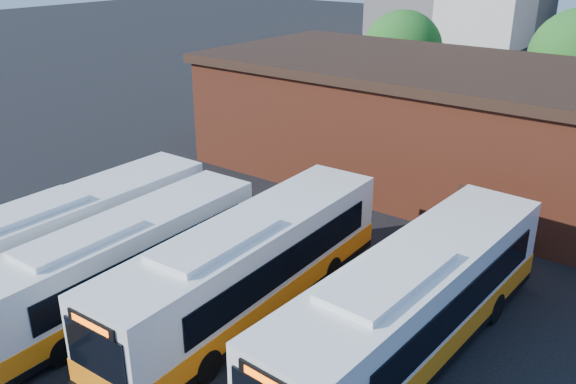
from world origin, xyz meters
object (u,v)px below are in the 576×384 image
Objects in this scene: bus_midwest at (119,267)px; bus_east at (412,310)px; bus_west at (67,241)px; bus_mideast at (248,271)px.

bus_midwest is 10.28m from bus_east.
bus_midwest is at bearing -1.57° from bus_west.
bus_west is 1.04× the size of bus_midwest.
bus_midwest is at bearing -150.81° from bus_mideast.
bus_west is at bearing -162.01° from bus_east.
bus_west reaches higher than bus_midwest.
bus_west is 13.28m from bus_east.
bus_west is 0.96× the size of bus_mideast.
bus_west is at bearing 177.65° from bus_midwest.
bus_mideast is at bearing 17.66° from bus_west.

